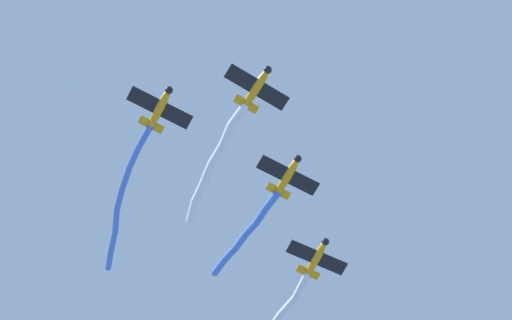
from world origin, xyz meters
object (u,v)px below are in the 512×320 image
Objects in this scene: airplane_lead at (257,87)px; airplane_right_wing at (160,108)px; airplane_left_wing at (288,175)px; airplane_slot at (317,257)px.

airplane_right_wing is (-10.97, 0.34, 0.30)m from airplane_lead.
airplane_right_wing reaches higher than airplane_lead.
airplane_right_wing is at bearing -134.21° from airplane_lead.
airplane_slot is at bearing 132.78° from airplane_left_wing.
airplane_right_wing is at bearing -89.23° from airplane_left_wing.
airplane_lead is 10.97m from airplane_left_wing.
airplane_right_wing is (-12.46, -10.52, 0.30)m from airplane_left_wing.
airplane_lead is at bearing 48.82° from airplane_right_wing.
airplane_lead is at bearing -44.17° from airplane_slot.
airplane_right_wing is 25.54m from airplane_slot.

